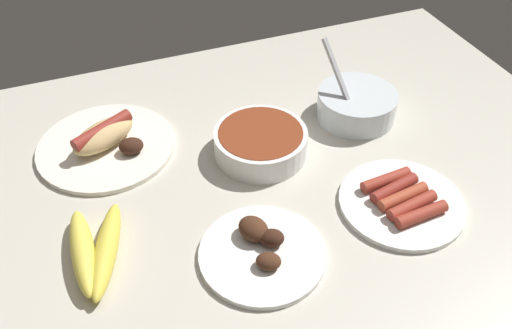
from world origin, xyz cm
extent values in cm
cube|color=beige|center=(0.00, 0.00, -1.50)|extent=(120.00, 90.00, 3.00)
cylinder|color=white|center=(-15.62, 14.63, 0.50)|extent=(20.75, 20.75, 1.00)
cylinder|color=#9E3828|center=(-15.07, 10.20, 2.01)|extent=(9.30, 2.71, 2.03)
cylinder|color=maroon|center=(-15.34, 12.41, 2.01)|extent=(9.39, 3.83, 2.03)
cylinder|color=#AD472D|center=(-15.62, 14.63, 2.01)|extent=(9.36, 3.27, 2.03)
cylinder|color=#9E3828|center=(-15.90, 16.84, 2.01)|extent=(9.38, 3.45, 2.03)
cylinder|color=#9E3828|center=(-16.18, 19.05, 2.01)|extent=(9.28, 2.62, 2.03)
cylinder|color=white|center=(1.38, -6.05, 2.44)|extent=(16.98, 16.98, 4.87)
cylinder|color=maroon|center=(1.38, -6.05, 4.47)|extent=(15.28, 15.28, 1.00)
ellipsoid|color=#E5D14C|center=(35.00, 7.28, 1.90)|extent=(3.85, 17.15, 3.80)
ellipsoid|color=gold|center=(31.67, 7.95, 1.70)|extent=(9.07, 18.67, 3.40)
cylinder|color=silver|center=(-20.31, -9.74, 2.76)|extent=(15.45, 15.45, 5.52)
cylinder|color=beige|center=(-20.31, -9.74, 3.86)|extent=(13.59, 13.59, 2.48)
cube|color=#B7B7BC|center=(-16.84, -11.67, 8.66)|extent=(3.40, 11.02, 12.56)
cylinder|color=white|center=(27.67, -17.57, 0.50)|extent=(25.29, 25.29, 1.00)
ellipsoid|color=tan|center=(27.67, -17.57, 3.20)|extent=(14.04, 11.36, 4.40)
cylinder|color=maroon|center=(27.67, -17.57, 4.41)|extent=(11.76, 7.90, 2.40)
ellipsoid|color=#381E14|center=(23.48, -13.72, 2.40)|extent=(4.72, 4.00, 2.80)
cylinder|color=white|center=(9.86, 16.24, 0.50)|extent=(19.34, 19.34, 1.00)
ellipsoid|color=#381E14|center=(7.90, 15.30, 2.35)|extent=(4.56, 4.12, 2.70)
ellipsoid|color=#472819|center=(9.95, 12.78, 2.59)|extent=(5.78, 6.33, 3.18)
ellipsoid|color=#472819|center=(9.97, 19.02, 2.15)|extent=(4.68, 4.34, 2.30)
camera|label=1|loc=(29.25, 63.95, 65.51)|focal=38.00mm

